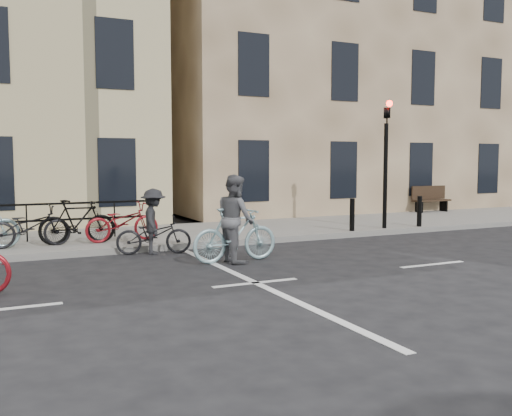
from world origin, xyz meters
name	(u,v)px	position (x,y,z in m)	size (l,w,h in m)	color
ground	(256,283)	(0.00, 0.00, 0.00)	(120.00, 120.00, 0.00)	black
building_east	(313,67)	(9.00, 13.00, 6.15)	(14.00, 10.00, 12.00)	#8A7053
traffic_light	(386,148)	(6.20, 4.34, 2.45)	(0.18, 0.30, 3.90)	black
bollard_east	(352,215)	(5.00, 4.25, 0.60)	(0.14, 0.14, 0.90)	black
bollard_west	(419,211)	(7.40, 4.25, 0.60)	(0.14, 0.14, 0.90)	black
bench	(430,198)	(11.00, 7.73, 0.67)	(1.60, 0.41, 0.97)	black
cyclist_grey	(235,227)	(0.50, 2.03, 0.74)	(1.91, 0.91, 1.83)	#90B6BD
cyclist_dark	(154,228)	(-0.78, 3.71, 0.58)	(1.76, 1.06, 1.49)	black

